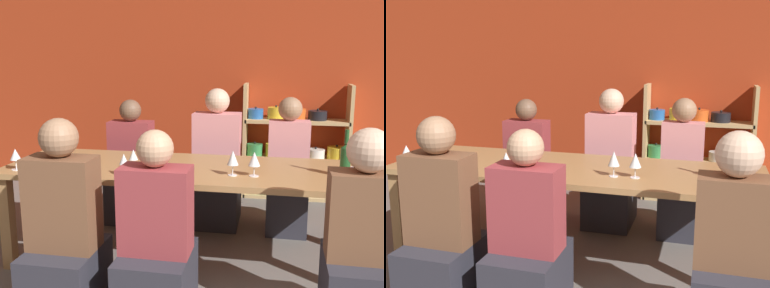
{
  "view_description": "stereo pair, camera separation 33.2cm",
  "coord_description": "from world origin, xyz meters",
  "views": [
    {
      "loc": [
        0.59,
        -1.21,
        1.53
      ],
      "look_at": [
        -0.03,
        1.99,
        0.88
      ],
      "focal_mm": 42.0,
      "sensor_mm": 36.0,
      "label": 1
    },
    {
      "loc": [
        0.91,
        -1.13,
        1.53
      ],
      "look_at": [
        -0.03,
        1.99,
        0.88
      ],
      "focal_mm": 42.0,
      "sensor_mm": 36.0,
      "label": 2
    }
  ],
  "objects": [
    {
      "name": "wall_back_red",
      "position": [
        0.0,
        3.83,
        1.35
      ],
      "size": [
        8.8,
        0.06,
        2.7
      ],
      "color": "#B23819",
      "rests_on": "ground_plane"
    },
    {
      "name": "person_far_c",
      "position": [
        0.7,
        2.64,
        0.44
      ],
      "size": [
        0.34,
        0.43,
        1.18
      ],
      "rotation": [
        0.0,
        0.0,
        3.14
      ],
      "color": "#2D2D38",
      "rests_on": "ground_plane"
    },
    {
      "name": "shelf_unit",
      "position": [
        0.78,
        3.63,
        0.48
      ],
      "size": [
        1.11,
        0.3,
        1.23
      ],
      "color": "tan",
      "rests_on": "ground_plane"
    },
    {
      "name": "person_far_a",
      "position": [
        0.06,
        2.72,
        0.45
      ],
      "size": [
        0.42,
        0.52,
        1.24
      ],
      "rotation": [
        0.0,
        0.0,
        3.14
      ],
      "color": "#2D2D38",
      "rests_on": "ground_plane"
    },
    {
      "name": "person_near_a",
      "position": [
        -0.63,
        1.11,
        0.44
      ],
      "size": [
        0.4,
        0.5,
        1.18
      ],
      "color": "#2D2D38",
      "rests_on": "ground_plane"
    },
    {
      "name": "wine_glass_red_b",
      "position": [
        -0.41,
        1.58,
        0.84
      ],
      "size": [
        0.07,
        0.07,
        0.15
      ],
      "color": "white",
      "rests_on": "dining_table"
    },
    {
      "name": "person_near_c",
      "position": [
        1.05,
        1.11,
        0.44
      ],
      "size": [
        0.37,
        0.47,
        1.18
      ],
      "color": "#2D2D38",
      "rests_on": "ground_plane"
    },
    {
      "name": "wine_glass_white_b",
      "position": [
        -0.39,
        1.71,
        0.84
      ],
      "size": [
        0.07,
        0.07,
        0.15
      ],
      "color": "white",
      "rests_on": "dining_table"
    },
    {
      "name": "person_far_b",
      "position": [
        -0.73,
        2.68,
        0.41
      ],
      "size": [
        0.39,
        0.49,
        1.13
      ],
      "rotation": [
        0.0,
        0.0,
        3.14
      ],
      "color": "#2D2D38",
      "rests_on": "ground_plane"
    },
    {
      "name": "wine_glass_red_a",
      "position": [
        -0.28,
        1.8,
        0.86
      ],
      "size": [
        0.08,
        0.08,
        0.19
      ],
      "color": "white",
      "rests_on": "dining_table"
    },
    {
      "name": "wine_glass_white_c",
      "position": [
        -1.21,
        1.58,
        0.83
      ],
      "size": [
        0.07,
        0.07,
        0.15
      ],
      "color": "white",
      "rests_on": "dining_table"
    },
    {
      "name": "dining_table",
      "position": [
        -0.03,
        1.89,
        0.65
      ],
      "size": [
        2.68,
        0.88,
        0.73
      ],
      "color": "#AD7F4C",
      "rests_on": "ground_plane"
    },
    {
      "name": "wine_glass_white_a",
      "position": [
        0.45,
        1.73,
        0.84
      ],
      "size": [
        0.08,
        0.08,
        0.17
      ],
      "color": "white",
      "rests_on": "dining_table"
    },
    {
      "name": "wine_bottle_green",
      "position": [
        1.04,
        1.83,
        0.85
      ],
      "size": [
        0.07,
        0.07,
        0.32
      ],
      "color": "#1E4C23",
      "rests_on": "dining_table"
    },
    {
      "name": "cell_phone",
      "position": [
        1.12,
        2.01,
        0.73
      ],
      "size": [
        0.08,
        0.15,
        0.01
      ],
      "color": "silver",
      "rests_on": "dining_table"
    },
    {
      "name": "person_near_b",
      "position": [
        -0.06,
        1.11,
        0.41
      ],
      "size": [
        0.4,
        0.5,
        1.13
      ],
      "color": "#2D2D38",
      "rests_on": "ground_plane"
    },
    {
      "name": "wine_glass_white_d",
      "position": [
        0.31,
        1.72,
        0.85
      ],
      "size": [
        0.08,
        0.08,
        0.17
      ],
      "color": "white",
      "rests_on": "dining_table"
    }
  ]
}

